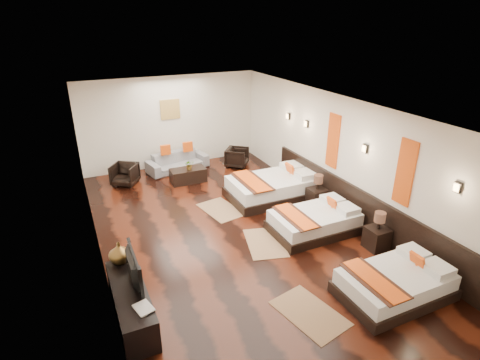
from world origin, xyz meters
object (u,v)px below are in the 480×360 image
book (136,312)px  figurine (119,253)px  nightstand_a (377,236)px  armchair_right (237,157)px  tv_console (131,303)px  bed_near (396,283)px  nightstand_b (317,195)px  sofa (178,161)px  table_plant (189,165)px  coffee_table (188,175)px  bed_far (273,187)px  tv (129,269)px  armchair_left (125,174)px  bed_mid (315,221)px

book → figurine: figurine is taller
nightstand_a → armchair_right: nightstand_a is taller
tv_console → armchair_right: (4.28, 5.37, 0.03)m
bed_near → nightstand_b: bearing=77.4°
nightstand_a → sofa: nightstand_a is taller
figurine → nightstand_a: bearing=-10.2°
bed_near → book: 4.28m
figurine → table_plant: bearing=57.6°
bed_near → figurine: size_ratio=4.92×
tv_console → coffee_table: (2.50, 4.84, -0.08)m
sofa → coffee_table: size_ratio=1.88×
bed_far → table_plant: bearing=132.1°
nightstand_b → coffee_table: nightstand_b is taller
bed_far → tv: (-4.15, -2.78, 0.53)m
armchair_left → bed_mid: bearing=-18.4°
bed_mid → coffee_table: size_ratio=1.91×
nightstand_a → armchair_right: 5.51m
tv_console → nightstand_b: bearing=22.0°
nightstand_a → coffee_table: bearing=116.4°
figurine → sofa: figurine is taller
table_plant → armchair_left: bearing=159.3°
bed_far → nightstand_b: bearing=-51.0°
coffee_table → tv: bearing=-117.4°
bed_near → armchair_left: bed_near is taller
nightstand_b → figurine: size_ratio=2.23×
bed_mid → bed_near: bearing=-90.0°
nightstand_b → figurine: (-4.95, -1.20, 0.44)m
armchair_left → tv: bearing=-64.1°
bed_mid → tv: (-4.14, -0.87, 0.58)m
bed_far → coffee_table: bearing=131.5°
armchair_right → bed_mid: bearing=-142.1°
tv → table_plant: size_ratio=3.35×
nightstand_a → book: size_ratio=2.68×
nightstand_a → tv_console: 4.95m
bed_near → nightstand_b: size_ratio=2.21×
armchair_right → nightstand_b: bearing=-129.8°
bed_mid → armchair_right: 4.37m
nightstand_a → tv_console: bearing=178.8°
tv → nightstand_b: bearing=-69.1°
armchair_right → bed_near: bearing=-141.7°
nightstand_a → sofa: 6.47m
armchair_left → coffee_table: size_ratio=0.67×
bed_mid → tv: tv is taller
bed_far → coffee_table: bed_far is taller
figurine → armchair_right: size_ratio=0.58×
nightstand_a → figurine: bearing=169.8°
tv → table_plant: bearing=-28.0°
nightstand_a → table_plant: nightstand_a is taller
tv_console → coffee_table: bearing=62.7°
bed_mid → nightstand_a: size_ratio=2.31×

